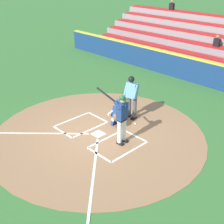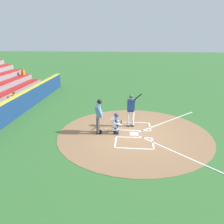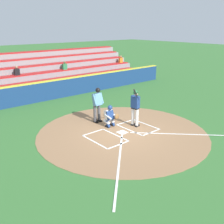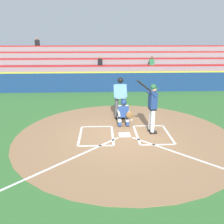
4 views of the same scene
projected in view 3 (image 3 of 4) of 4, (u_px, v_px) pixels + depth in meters
name	position (u px, v px, depth m)	size (l,w,h in m)	color
ground_plane	(122.00, 133.00, 12.34)	(120.00, 120.00, 0.00)	#387033
dirt_circle	(122.00, 132.00, 12.33)	(8.00, 8.00, 0.01)	#99704C
home_plate_and_chalk	(135.00, 138.00, 11.70)	(7.93, 4.91, 0.01)	white
batter	(135.00, 105.00, 12.76)	(0.89, 0.79, 2.13)	white
catcher	(110.00, 116.00, 12.87)	(0.61, 0.60, 1.13)	black
plate_umpire	(97.00, 103.00, 13.31)	(0.61, 0.45, 1.86)	#4C4C51
baseball	(108.00, 121.00, 13.74)	(0.07, 0.07, 0.07)	white
backstop_wall	(47.00, 90.00, 17.54)	(22.00, 0.36, 1.31)	navy
bleacher_stand	(24.00, 77.00, 20.19)	(20.00, 5.10, 3.45)	gray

